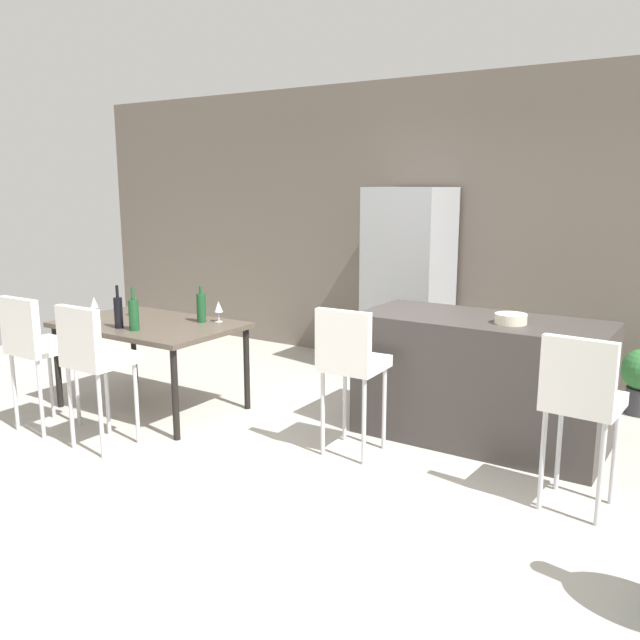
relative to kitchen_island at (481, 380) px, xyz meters
The scene contains 16 objects.
ground_plane 1.25m from the kitchen_island, 129.26° to the right, with size 10.00×10.00×0.00m, color #ADA89E.
back_wall 2.11m from the kitchen_island, 113.19° to the left, with size 10.00×0.12×2.90m, color #665B51.
kitchen_island is the anchor object (origin of this frame).
bar_chair_left 1.04m from the kitchen_island, 130.41° to the right, with size 0.42×0.42×1.05m.
bar_chair_middle 1.17m from the kitchen_island, 42.44° to the right, with size 0.42×0.42×1.05m.
dining_table 2.70m from the kitchen_island, 162.41° to the right, with size 1.49×0.95×0.74m.
dining_chair_near 3.35m from the kitchen_island, 150.36° to the right, with size 0.40×0.40×1.05m.
dining_chair_far 2.78m from the kitchen_island, 143.48° to the right, with size 0.40×0.40×1.05m.
wine_bottle_corner 2.86m from the kitchen_island, 157.23° to the right, with size 0.07×0.07×0.35m.
wine_bottle_far 2.70m from the kitchen_island, 156.05° to the right, with size 0.08×0.08×0.34m.
wine_bottle_middle 2.32m from the kitchen_island, 165.76° to the right, with size 0.08×0.08×0.30m.
wine_glass_left 2.19m from the kitchen_island, 167.25° to the right, with size 0.07×0.07×0.17m.
wine_glass_right 3.01m from the kitchen_island, 166.79° to the right, with size 0.07×0.07×0.17m.
wine_glass_near 3.29m from the kitchen_island, 163.96° to the right, with size 0.07×0.07×0.17m.
refrigerator 1.81m from the kitchen_island, 133.28° to the left, with size 0.72×0.68×1.84m, color #939699.
fruit_bowl 0.55m from the kitchen_island, 20.98° to the right, with size 0.22×0.22×0.07m, color beige.
Camera 1 is at (2.27, -3.66, 1.86)m, focal length 37.13 mm.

